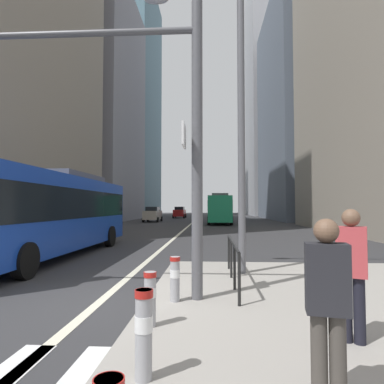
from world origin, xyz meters
TOP-DOWN VIEW (x-y plane):
  - ground_plane at (0.00, 20.00)m, footprint 160.00×160.00m
  - lane_centre_line at (0.00, 30.00)m, footprint 0.20×80.00m
  - office_tower_left_mid at (-16.00, 40.73)m, footprint 13.47×18.83m
  - office_tower_left_far at (-16.00, 64.00)m, footprint 11.83×21.51m
  - office_tower_right_mid at (17.00, 45.50)m, footprint 11.37×23.51m
  - office_tower_right_far at (17.00, 72.68)m, footprint 12.13×25.44m
  - city_bus_blue_oncoming at (-3.91, 5.48)m, footprint 2.73×11.63m
  - city_bus_red_receding at (3.33, 31.83)m, footprint 2.92×10.97m
  - car_oncoming_mid at (-5.26, 35.59)m, footprint 2.10×4.23m
  - car_receding_near at (3.40, 48.15)m, footprint 2.14×4.49m
  - car_receding_far at (4.34, 54.49)m, footprint 2.18×4.53m
  - car_oncoming_far at (-3.13, 50.06)m, footprint 2.12×4.42m
  - traffic_signal_gantry at (0.06, -0.46)m, footprint 5.89×0.65m
  - street_lamp_post at (3.13, 2.17)m, footprint 5.50×0.32m
  - bollard_left at (1.58, -3.52)m, footprint 0.20×0.20m
  - bollard_right at (1.36, -1.98)m, footprint 0.20×0.20m
  - bollard_back at (1.59, -0.64)m, footprint 0.20×0.20m
  - pedestrian_railing at (2.80, 0.95)m, footprint 0.06×3.69m
  - pedestrian_waiting at (3.36, -3.88)m, footprint 0.42×0.31m
  - pedestrian_walking at (4.18, -2.42)m, footprint 0.45×0.38m

SIDE VIEW (x-z plane):
  - ground_plane at x=0.00m, z-range 0.00..0.00m
  - lane_centre_line at x=0.00m, z-range 0.00..0.01m
  - bollard_right at x=1.36m, z-range 0.20..1.02m
  - bollard_back at x=1.59m, z-range 0.20..1.05m
  - bollard_left at x=1.58m, z-range 0.20..1.13m
  - pedestrian_railing at x=2.80m, z-range 0.37..1.35m
  - car_oncoming_mid at x=-5.26m, z-range 0.02..1.96m
  - car_oncoming_far at x=-3.13m, z-range 0.02..1.96m
  - car_receding_near at x=3.40m, z-range 0.02..1.96m
  - car_receding_far at x=4.34m, z-range 0.02..1.96m
  - pedestrian_waiting at x=3.36m, z-range 0.24..1.95m
  - pedestrian_walking at x=4.18m, z-range 0.26..2.04m
  - city_bus_red_receding at x=3.33m, z-range 0.14..3.54m
  - city_bus_blue_oncoming at x=-3.91m, z-range 0.14..3.54m
  - traffic_signal_gantry at x=0.06m, z-range 1.10..7.10m
  - street_lamp_post at x=3.13m, z-range 1.28..9.28m
  - office_tower_left_mid at x=-16.00m, z-range 0.00..33.46m
  - office_tower_right_mid at x=17.00m, z-range 0.00..33.91m
  - office_tower_left_far at x=-16.00m, z-range 0.00..49.82m
  - office_tower_right_far at x=17.00m, z-range 0.00..53.25m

